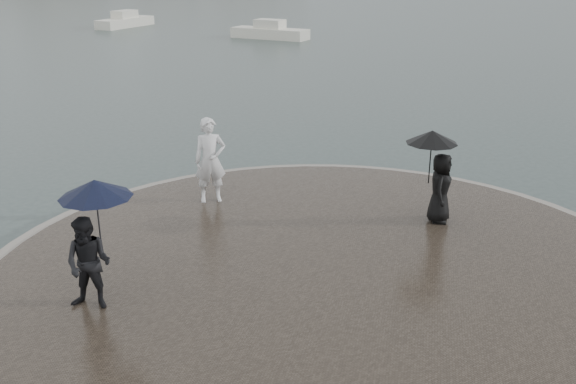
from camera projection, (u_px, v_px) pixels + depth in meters
kerb_ring at (328, 283)px, 11.24m from camera, size 12.50×12.50×0.32m
quay_tip at (328, 282)px, 11.23m from camera, size 11.90×11.90×0.36m
statue at (210, 160)px, 14.08m from camera, size 0.80×0.65×1.90m
visitor_left at (91, 237)px, 9.75m from camera, size 1.27×1.12×2.04m
visitor_right at (437, 169)px, 12.91m from camera, size 1.19×1.04×1.95m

